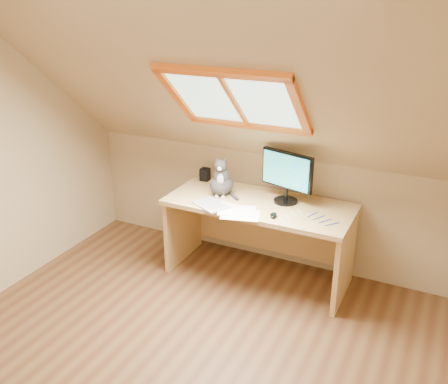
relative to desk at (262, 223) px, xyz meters
The scene contains 10 objects.
ground 1.53m from the desk, 93.10° to the right, with size 3.50×3.50×0.00m, color brown.
room_shell 1.81m from the desk, 92.92° to the right, with size 3.52×3.52×2.41m.
desk is the anchor object (origin of this frame).
monitor 0.51m from the desk, ahead, with size 0.46×0.20×0.43m.
cat 0.50m from the desk, behind, with size 0.25×0.28×0.36m.
desk_speaker 0.73m from the desk, 164.21° to the left, with size 0.08×0.08×0.12m, color black.
graphics_tablet 0.50m from the desk, 137.30° to the right, with size 0.28×0.20×0.01m, color #B2B2B7.
mouse 0.42m from the desk, 54.34° to the right, with size 0.05×0.10×0.03m, color black.
papers 0.41m from the desk, 108.79° to the right, with size 0.35×0.30×0.01m.
cables 0.55m from the desk, 21.86° to the right, with size 0.51×0.26×0.01m.
Camera 1 is at (1.47, -2.16, 2.36)m, focal length 40.00 mm.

